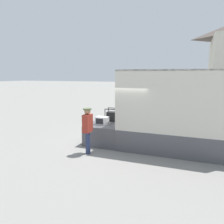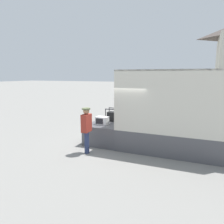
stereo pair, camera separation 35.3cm
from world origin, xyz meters
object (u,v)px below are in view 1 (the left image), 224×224
object	(u,v)px
portable_generator	(113,116)
worker_person	(88,126)
box_truck	(218,128)
microwave	(102,121)

from	to	relation	value
portable_generator	worker_person	xyz separation A→B (m)	(-0.21, -2.19, 0.01)
box_truck	microwave	xyz separation A→B (m)	(-4.57, -0.36, 0.02)
microwave	worker_person	xyz separation A→B (m)	(-0.01, -1.34, 0.06)
portable_generator	worker_person	world-z (taller)	worker_person
portable_generator	box_truck	bearing A→B (deg)	-6.48
box_truck	worker_person	world-z (taller)	box_truck
portable_generator	worker_person	size ratio (longest dim) A/B	0.38
portable_generator	worker_person	distance (m)	2.20
box_truck	microwave	distance (m)	4.59
box_truck	worker_person	xyz separation A→B (m)	(-4.58, -1.70, 0.09)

